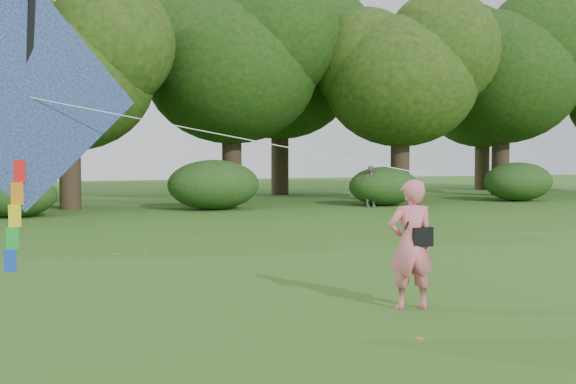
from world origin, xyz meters
name	(u,v)px	position (x,y,z in m)	size (l,w,h in m)	color
ground	(368,313)	(0.00, 0.00, 0.00)	(100.00, 100.00, 0.00)	#265114
man_kite_flyer	(411,244)	(0.66, 0.02, 0.87)	(0.64, 0.42, 1.75)	#E66C7B
bystander_right	(370,186)	(9.10, 16.88, 0.82)	(0.96, 0.40, 1.63)	gray
crossbody_bag	(420,236)	(0.77, -0.01, 0.99)	(0.43, 0.20, 0.70)	black
flying_kite	(28,100)	(-4.13, 0.61, 2.71)	(6.35, 1.07, 3.38)	#24539F
tree_line	(151,72)	(1.67, 22.88, 5.60)	(54.70, 15.30, 9.48)	#3A2D1E
shrub_band	(114,189)	(-0.72, 17.60, 0.86)	(39.15, 3.22, 1.88)	#264919
fallen_leaves	(334,276)	(0.81, 2.75, 0.01)	(8.72, 12.06, 0.01)	olive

